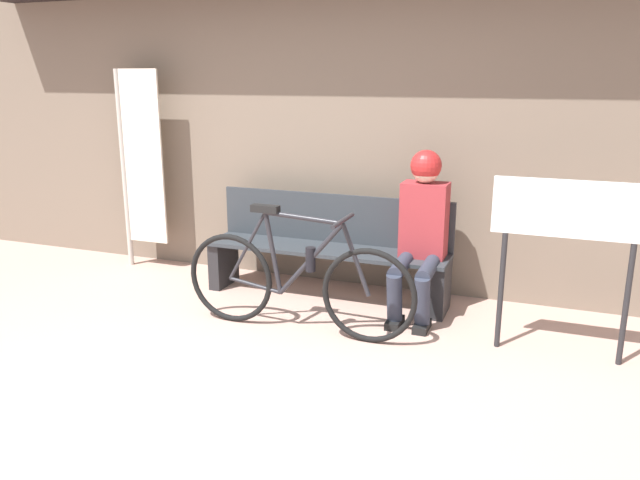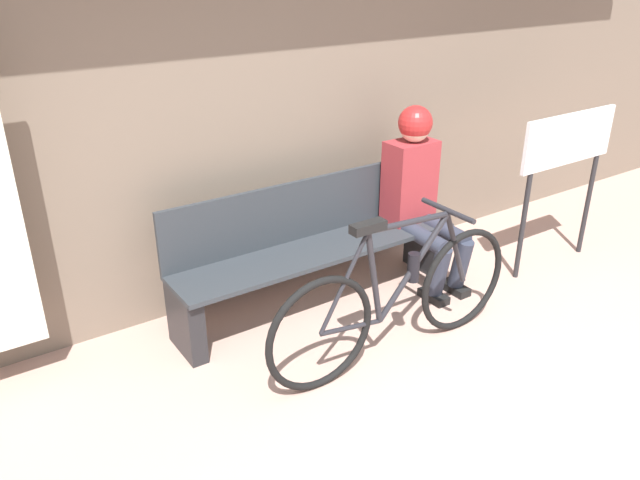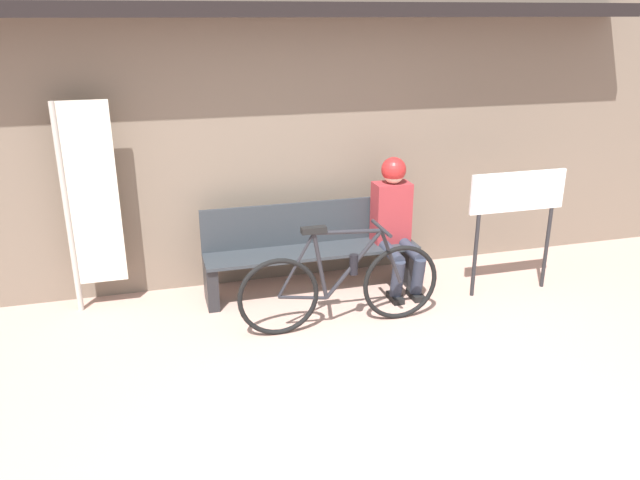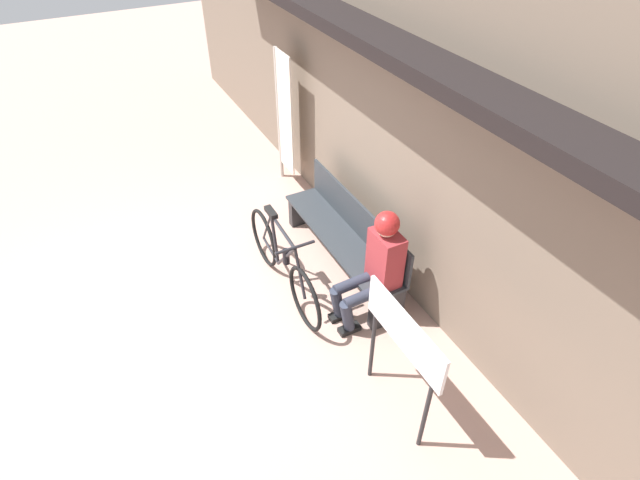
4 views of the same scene
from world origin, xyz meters
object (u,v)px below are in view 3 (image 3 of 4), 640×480
at_px(person_seated, 395,216).
at_px(signboard, 517,202).
at_px(banner_pole, 87,200).
at_px(park_bench_near, 311,250).
at_px(bicycle, 341,285).

xyz_separation_m(person_seated, signboard, (1.00, -0.41, 0.17)).
bearing_deg(banner_pole, signboard, -10.29).
bearing_deg(signboard, park_bench_near, 163.49).
bearing_deg(person_seated, signboard, -22.37).
bearing_deg(banner_pole, bicycle, -25.00).
xyz_separation_m(park_bench_near, bicycle, (0.05, -0.77, -0.03)).
distance_m(park_bench_near, bicycle, 0.77).
relative_size(banner_pole, signboard, 1.58).
bearing_deg(signboard, bicycle, -172.01).
xyz_separation_m(park_bench_near, banner_pole, (-1.90, 0.14, 0.60)).
distance_m(bicycle, signboard, 1.81).
relative_size(bicycle, banner_pole, 0.94).
distance_m(park_bench_near, banner_pole, 2.00).
distance_m(person_seated, signboard, 1.10).
height_order(bicycle, signboard, signboard).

